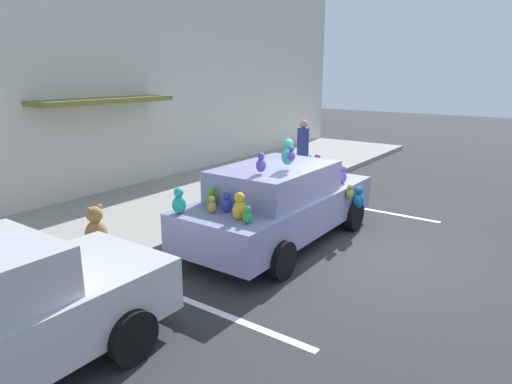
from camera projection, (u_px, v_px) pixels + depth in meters
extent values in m
plane|color=#2D2D30|center=(357.00, 254.00, 8.14)|extent=(60.00, 60.00, 0.00)
cube|color=gray|center=(166.00, 204.00, 10.92)|extent=(24.00, 4.00, 0.15)
cube|color=beige|center=(100.00, 73.00, 11.31)|extent=(24.00, 0.30, 6.40)
cube|color=olive|center=(104.00, 100.00, 10.88)|extent=(3.60, 1.10, 0.12)
cube|color=silver|center=(363.00, 208.00, 10.84)|extent=(0.12, 3.60, 0.01)
cube|color=silver|center=(204.00, 307.00, 6.29)|extent=(0.12, 3.60, 0.01)
cube|color=#8284AE|center=(281.00, 209.00, 8.61)|extent=(4.55, 1.79, 0.68)
cube|color=#8284AE|center=(275.00, 181.00, 8.27)|extent=(2.37, 1.58, 0.56)
cylinder|color=black|center=(281.00, 201.00, 10.31)|extent=(0.64, 0.22, 0.64)
cylinder|color=black|center=(353.00, 215.00, 9.31)|extent=(0.64, 0.22, 0.64)
cylinder|color=black|center=(198.00, 237.00, 8.09)|extent=(0.64, 0.22, 0.64)
cylinder|color=black|center=(281.00, 260.00, 7.09)|extent=(0.64, 0.22, 0.64)
ellipsoid|color=blue|center=(309.00, 166.00, 10.29)|extent=(0.22, 0.18, 0.27)
sphere|color=blue|center=(309.00, 158.00, 10.24)|extent=(0.14, 0.14, 0.14)
ellipsoid|color=#2FBDC7|center=(290.00, 173.00, 9.71)|extent=(0.18, 0.15, 0.21)
sphere|color=#2FBDC7|center=(291.00, 166.00, 9.67)|extent=(0.12, 0.12, 0.12)
ellipsoid|color=#6244B0|center=(342.00, 177.00, 9.20)|extent=(0.22, 0.18, 0.26)
sphere|color=#6244B0|center=(342.00, 169.00, 9.16)|extent=(0.14, 0.14, 0.14)
ellipsoid|color=#AF9F2F|center=(283.00, 205.00, 7.33)|extent=(0.19, 0.15, 0.22)
sphere|color=#AF9F2F|center=(283.00, 196.00, 7.29)|extent=(0.12, 0.12, 0.12)
ellipsoid|color=gold|center=(240.00, 210.00, 6.93)|extent=(0.26, 0.21, 0.30)
sphere|color=gold|center=(239.00, 197.00, 6.87)|extent=(0.16, 0.16, 0.16)
ellipsoid|color=#C6D23C|center=(285.00, 172.00, 9.53)|extent=(0.27, 0.22, 0.32)
sphere|color=#C6D23C|center=(285.00, 162.00, 9.47)|extent=(0.17, 0.17, 0.17)
ellipsoid|color=#BB8C48|center=(212.00, 207.00, 7.26)|extent=(0.17, 0.14, 0.20)
sphere|color=#BB8C48|center=(212.00, 199.00, 7.23)|extent=(0.11, 0.11, 0.11)
ellipsoid|color=#AE276A|center=(317.00, 166.00, 10.29)|extent=(0.24, 0.19, 0.28)
sphere|color=#AE276A|center=(317.00, 157.00, 10.24)|extent=(0.15, 0.15, 0.15)
ellipsoid|color=#5C45A9|center=(261.00, 165.00, 7.51)|extent=(0.20, 0.16, 0.23)
sphere|color=#5C45A9|center=(261.00, 156.00, 7.46)|extent=(0.12, 0.12, 0.12)
ellipsoid|color=olive|center=(350.00, 194.00, 8.79)|extent=(0.18, 0.14, 0.21)
sphere|color=olive|center=(350.00, 187.00, 8.75)|extent=(0.11, 0.11, 0.11)
ellipsoid|color=#854FD3|center=(299.00, 179.00, 9.14)|extent=(0.17, 0.14, 0.20)
sphere|color=#854FD3|center=(300.00, 173.00, 9.10)|extent=(0.11, 0.11, 0.11)
ellipsoid|color=#59AC15|center=(211.00, 201.00, 7.55)|extent=(0.20, 0.17, 0.24)
sphere|color=#59AC15|center=(211.00, 191.00, 7.50)|extent=(0.13, 0.13, 0.13)
ellipsoid|color=#115C96|center=(358.00, 201.00, 9.13)|extent=(0.27, 0.22, 0.31)
sphere|color=#115C96|center=(359.00, 190.00, 9.07)|extent=(0.17, 0.17, 0.17)
ellipsoid|color=teal|center=(179.00, 205.00, 7.23)|extent=(0.25, 0.20, 0.29)
sphere|color=teal|center=(179.00, 193.00, 7.18)|extent=(0.16, 0.16, 0.16)
ellipsoid|color=#35BB95|center=(288.00, 156.00, 7.84)|extent=(0.27, 0.22, 0.32)
sphere|color=#35BB95|center=(288.00, 144.00, 7.78)|extent=(0.17, 0.17, 0.17)
ellipsoid|color=#2A36A7|center=(227.00, 205.00, 7.32)|extent=(0.19, 0.16, 0.23)
sphere|color=#2A36A7|center=(227.00, 196.00, 7.28)|extent=(0.12, 0.12, 0.12)
ellipsoid|color=#4A49A7|center=(291.00, 171.00, 9.77)|extent=(0.22, 0.18, 0.26)
sphere|color=#4A49A7|center=(292.00, 163.00, 9.72)|extent=(0.14, 0.14, 0.14)
ellipsoid|color=green|center=(248.00, 217.00, 6.75)|extent=(0.17, 0.14, 0.20)
sphere|color=green|center=(247.00, 209.00, 6.71)|extent=(0.11, 0.11, 0.11)
ellipsoid|color=#5040A3|center=(291.00, 156.00, 7.64)|extent=(0.15, 0.13, 0.18)
sphere|color=#5040A3|center=(292.00, 149.00, 7.60)|extent=(0.10, 0.10, 0.10)
cylinder|color=black|center=(49.00, 295.00, 5.98)|extent=(0.64, 0.22, 0.64)
cylinder|color=black|center=(131.00, 336.00, 5.03)|extent=(0.64, 0.22, 0.64)
ellipsoid|color=#9E723D|center=(96.00, 234.00, 7.96)|extent=(0.42, 0.35, 0.52)
sphere|color=#9E723D|center=(94.00, 214.00, 7.86)|extent=(0.30, 0.30, 0.30)
sphere|color=#9E723D|center=(89.00, 210.00, 7.76)|extent=(0.12, 0.12, 0.12)
sphere|color=#9E723D|center=(99.00, 207.00, 7.92)|extent=(0.12, 0.12, 0.12)
cylinder|color=#313E89|center=(303.00, 153.00, 13.26)|extent=(0.35, 0.35, 1.48)
sphere|color=tan|center=(303.00, 124.00, 13.04)|extent=(0.24, 0.24, 0.24)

